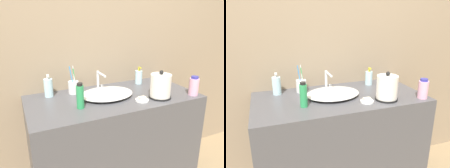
# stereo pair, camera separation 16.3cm
# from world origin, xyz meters

# --- Properties ---
(wall_back) EXTENTS (6.00, 0.04, 2.60)m
(wall_back) POSITION_xyz_m (0.00, 0.64, 1.30)
(wall_back) COLOR gray
(wall_back) RESTS_ON ground_plane
(vanity_counter) EXTENTS (1.29, 0.62, 0.91)m
(vanity_counter) POSITION_xyz_m (0.00, 0.31, 0.45)
(vanity_counter) COLOR #4C4C51
(vanity_counter) RESTS_ON ground_plane
(sink_basin) EXTENTS (0.41, 0.31, 0.05)m
(sink_basin) POSITION_xyz_m (-0.05, 0.32, 0.93)
(sink_basin) COLOR white
(sink_basin) RESTS_ON vanity_counter
(faucet) EXTENTS (0.06, 0.16, 0.16)m
(faucet) POSITION_xyz_m (-0.05, 0.48, 1.00)
(faucet) COLOR silver
(faucet) RESTS_ON vanity_counter
(electric_kettle) EXTENTS (0.17, 0.17, 0.21)m
(electric_kettle) POSITION_xyz_m (0.30, 0.14, 0.99)
(electric_kettle) COLOR black
(electric_kettle) RESTS_ON vanity_counter
(toothbrush_cup) EXTENTS (0.08, 0.08, 0.23)m
(toothbrush_cup) POSITION_xyz_m (-0.26, 0.51, 0.96)
(toothbrush_cup) COLOR silver
(toothbrush_cup) RESTS_ON vanity_counter
(lotion_bottle) EXTENTS (0.06, 0.06, 0.15)m
(lotion_bottle) POSITION_xyz_m (0.34, 0.51, 0.97)
(lotion_bottle) COLOR silver
(lotion_bottle) RESTS_ON vanity_counter
(shampoo_bottle) EXTENTS (0.05, 0.05, 0.17)m
(shampoo_bottle) POSITION_xyz_m (-0.30, 0.20, 0.99)
(shampoo_bottle) COLOR #2D9956
(shampoo_bottle) RESTS_ON vanity_counter
(mouthwash_bottle) EXTENTS (0.07, 0.07, 0.17)m
(mouthwash_bottle) POSITION_xyz_m (-0.45, 0.52, 0.98)
(mouthwash_bottle) COLOR silver
(mouthwash_bottle) RESTS_ON vanity_counter
(hand_cream_bottle) EXTENTS (0.07, 0.07, 0.15)m
(hand_cream_bottle) POSITION_xyz_m (0.57, 0.08, 0.98)
(hand_cream_bottle) COLOR #EAA8C6
(hand_cream_bottle) RESTS_ON vanity_counter
(soap_dish) EXTENTS (0.10, 0.10, 0.03)m
(soap_dish) POSITION_xyz_m (0.14, 0.14, 0.92)
(soap_dish) COLOR white
(soap_dish) RESTS_ON vanity_counter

